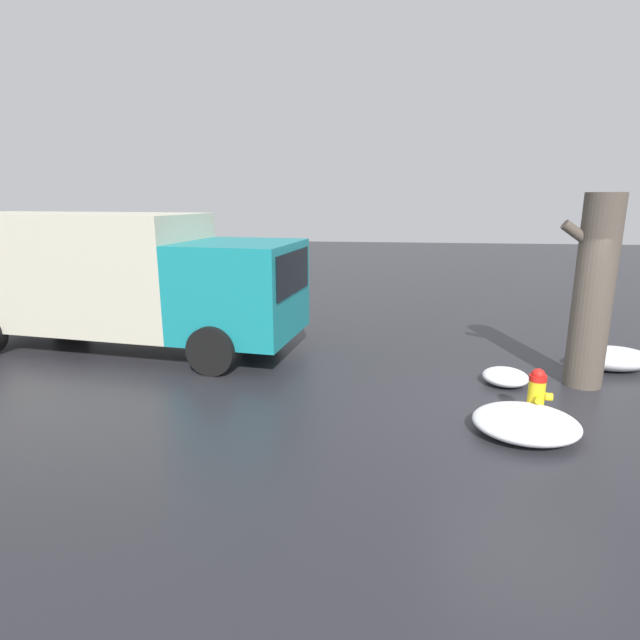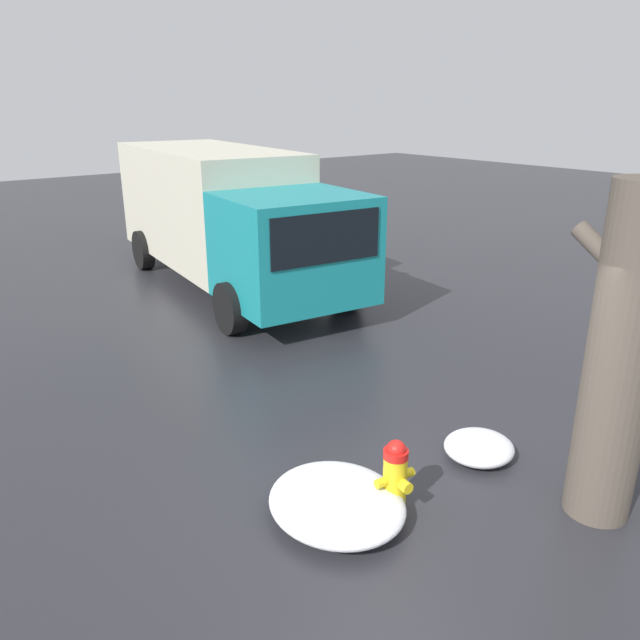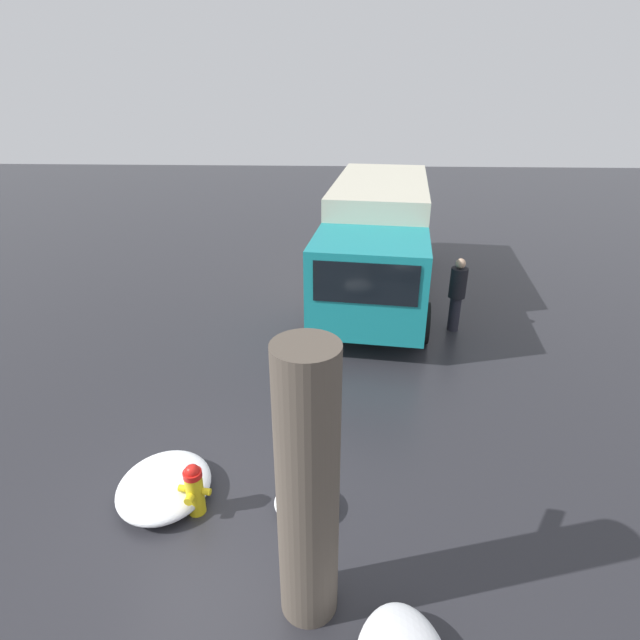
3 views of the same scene
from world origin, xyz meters
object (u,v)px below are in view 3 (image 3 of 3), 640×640
tree_trunk (308,490)px  pedestrian (457,292)px  delivery_truck (377,235)px  fire_hydrant (194,489)px

tree_trunk → pedestrian: bearing=-23.0°
tree_trunk → delivery_truck: 9.13m
delivery_truck → pedestrian: size_ratio=4.58×
tree_trunk → pedestrian: size_ratio=1.88×
fire_hydrant → delivery_truck: delivery_truck is taller
delivery_truck → tree_trunk: bearing=89.2°
fire_hydrant → pedestrian: pedestrian is taller
fire_hydrant → pedestrian: 7.13m
delivery_truck → pedestrian: delivery_truck is taller
fire_hydrant → tree_trunk: 2.32m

